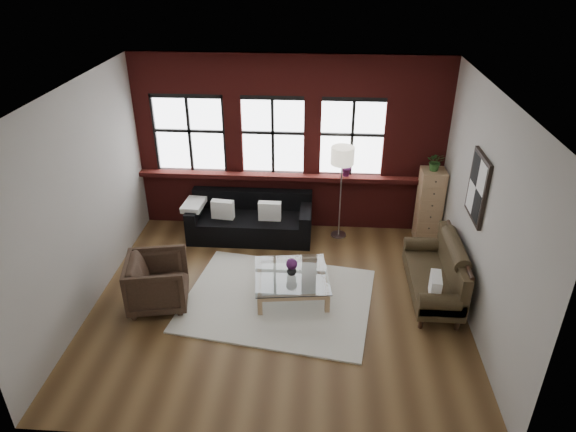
# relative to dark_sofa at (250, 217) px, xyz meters

# --- Properties ---
(floor) EXTENTS (5.50, 5.50, 0.00)m
(floor) POSITION_rel_dark_sofa_xyz_m (0.68, -1.90, -0.40)
(floor) COLOR brown
(floor) RESTS_ON ground
(ceiling) EXTENTS (5.50, 5.50, 0.00)m
(ceiling) POSITION_rel_dark_sofa_xyz_m (0.68, -1.90, 2.80)
(ceiling) COLOR white
(ceiling) RESTS_ON ground
(wall_back) EXTENTS (5.50, 0.00, 5.50)m
(wall_back) POSITION_rel_dark_sofa_xyz_m (0.68, 0.60, 1.20)
(wall_back) COLOR #AEAAA2
(wall_back) RESTS_ON ground
(wall_front) EXTENTS (5.50, 0.00, 5.50)m
(wall_front) POSITION_rel_dark_sofa_xyz_m (0.68, -4.40, 1.20)
(wall_front) COLOR #AEAAA2
(wall_front) RESTS_ON ground
(wall_left) EXTENTS (0.00, 5.00, 5.00)m
(wall_left) POSITION_rel_dark_sofa_xyz_m (-2.07, -1.90, 1.20)
(wall_left) COLOR #AEAAA2
(wall_left) RESTS_ON ground
(wall_right) EXTENTS (0.00, 5.00, 5.00)m
(wall_right) POSITION_rel_dark_sofa_xyz_m (3.43, -1.90, 1.20)
(wall_right) COLOR #AEAAA2
(wall_right) RESTS_ON ground
(brick_backwall) EXTENTS (5.50, 0.12, 3.20)m
(brick_backwall) POSITION_rel_dark_sofa_xyz_m (0.68, 0.54, 1.20)
(brick_backwall) COLOR #5E1816
(brick_backwall) RESTS_ON floor
(sill_ledge) EXTENTS (5.50, 0.30, 0.08)m
(sill_ledge) POSITION_rel_dark_sofa_xyz_m (0.68, 0.45, 0.64)
(sill_ledge) COLOR #5E1816
(sill_ledge) RESTS_ON brick_backwall
(window_left) EXTENTS (1.38, 0.10, 1.50)m
(window_left) POSITION_rel_dark_sofa_xyz_m (-1.12, 0.55, 1.35)
(window_left) COLOR black
(window_left) RESTS_ON brick_backwall
(window_mid) EXTENTS (1.38, 0.10, 1.50)m
(window_mid) POSITION_rel_dark_sofa_xyz_m (0.38, 0.55, 1.35)
(window_mid) COLOR black
(window_mid) RESTS_ON brick_backwall
(window_right) EXTENTS (1.38, 0.10, 1.50)m
(window_right) POSITION_rel_dark_sofa_xyz_m (1.78, 0.55, 1.35)
(window_right) COLOR black
(window_right) RESTS_ON brick_backwall
(wall_poster) EXTENTS (0.05, 0.74, 0.94)m
(wall_poster) POSITION_rel_dark_sofa_xyz_m (3.40, -1.60, 1.45)
(wall_poster) COLOR black
(wall_poster) RESTS_ON wall_right
(shag_rug) EXTENTS (3.05, 2.55, 0.03)m
(shag_rug) POSITION_rel_dark_sofa_xyz_m (0.67, -1.88, -0.39)
(shag_rug) COLOR silver
(shag_rug) RESTS_ON floor
(dark_sofa) EXTENTS (2.21, 0.89, 0.80)m
(dark_sofa) POSITION_rel_dark_sofa_xyz_m (0.00, 0.00, 0.00)
(dark_sofa) COLOR black
(dark_sofa) RESTS_ON floor
(pillow_a) EXTENTS (0.41, 0.18, 0.34)m
(pillow_a) POSITION_rel_dark_sofa_xyz_m (-0.47, -0.10, 0.19)
(pillow_a) COLOR white
(pillow_a) RESTS_ON dark_sofa
(pillow_b) EXTENTS (0.40, 0.14, 0.34)m
(pillow_b) POSITION_rel_dark_sofa_xyz_m (0.37, -0.10, 0.19)
(pillow_b) COLOR white
(pillow_b) RESTS_ON dark_sofa
(vintage_settee) EXTENTS (0.76, 1.71, 0.91)m
(vintage_settee) POSITION_rel_dark_sofa_xyz_m (2.98, -1.62, 0.06)
(vintage_settee) COLOR #342918
(vintage_settee) RESTS_ON floor
(pillow_settee) EXTENTS (0.19, 0.39, 0.34)m
(pillow_settee) POSITION_rel_dark_sofa_xyz_m (2.90, -2.14, 0.17)
(pillow_settee) COLOR white
(pillow_settee) RESTS_ON vintage_settee
(armchair) EXTENTS (1.02, 1.00, 0.79)m
(armchair) POSITION_rel_dark_sofa_xyz_m (-1.09, -2.08, -0.01)
(armchair) COLOR #312218
(armchair) RESTS_ON floor
(coffee_table) EXTENTS (1.23, 1.23, 0.37)m
(coffee_table) POSITION_rel_dark_sofa_xyz_m (0.86, -1.70, -0.23)
(coffee_table) COLOR tan
(coffee_table) RESTS_ON shag_rug
(vase) EXTENTS (0.17, 0.17, 0.15)m
(vase) POSITION_rel_dark_sofa_xyz_m (0.86, -1.70, 0.03)
(vase) COLOR #B2B2B2
(vase) RESTS_ON coffee_table
(flowers) EXTENTS (0.17, 0.17, 0.17)m
(flowers) POSITION_rel_dark_sofa_xyz_m (0.86, -1.70, 0.15)
(flowers) COLOR #531D55
(flowers) RESTS_ON vase
(drawer_chest) EXTENTS (0.42, 0.42, 1.35)m
(drawer_chest) POSITION_rel_dark_sofa_xyz_m (3.19, 0.15, 0.28)
(drawer_chest) COLOR tan
(drawer_chest) RESTS_ON floor
(potted_plant_top) EXTENTS (0.33, 0.30, 0.33)m
(potted_plant_top) POSITION_rel_dark_sofa_xyz_m (3.19, 0.15, 1.11)
(potted_plant_top) COLOR #2D5923
(potted_plant_top) RESTS_ON drawer_chest
(floor_lamp) EXTENTS (0.40, 0.40, 1.88)m
(floor_lamp) POSITION_rel_dark_sofa_xyz_m (1.61, 0.14, 0.54)
(floor_lamp) COLOR #A5A5A8
(floor_lamp) RESTS_ON floor
(sill_plant) EXTENTS (0.25, 0.23, 0.37)m
(sill_plant) POSITION_rel_dark_sofa_xyz_m (1.72, 0.42, 0.86)
(sill_plant) COLOR #531D55
(sill_plant) RESTS_ON sill_ledge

